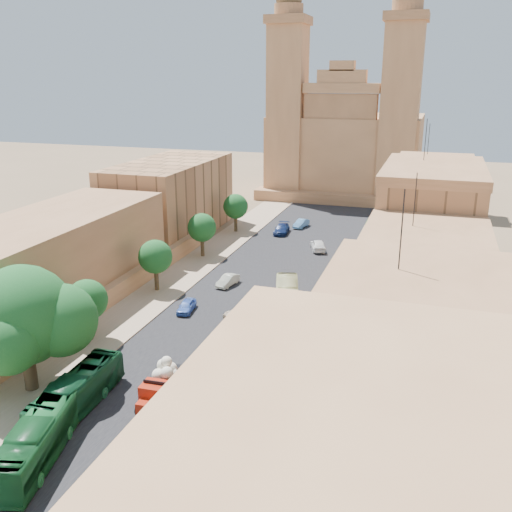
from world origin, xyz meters
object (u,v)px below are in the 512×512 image
Objects in this scene: church at (345,142)px; street_tree_c at (202,228)px; street_tree_b at (155,257)px; street_tree_a at (87,300)px; car_blue_b at (301,223)px; red_truck at (163,384)px; car_cream at (247,312)px; car_blue_a at (187,306)px; ficus_tree at (24,319)px; bus_green_south at (39,438)px; car_white_a at (228,280)px; car_white_b at (318,245)px; bus_green_north at (77,393)px; bus_cream_east at (287,298)px; pedestrian_c at (311,333)px; bus_red_east at (244,374)px; car_dkblue at (282,229)px; olive_pickup at (306,316)px; pedestrian_a at (321,375)px; street_tree_d at (236,207)px.

street_tree_c is (-10.00, -42.61, -5.97)m from church.
church is 55.84m from street_tree_b.
street_tree_a reaches higher than car_blue_b.
red_truck is 14.78m from car_cream.
street_tree_b is 7.33m from car_blue_a.
ficus_tree reaches higher than car_cream.
bus_green_south is at bearing -67.03° from street_tree_a.
car_white_a is 0.82× the size of car_white_b.
bus_green_north is 22.13m from bus_cream_east.
pedestrian_c is at bearing -33.25° from car_white_a.
bus_red_east is 3.35× the size of car_blue_a.
street_tree_c reaches higher than bus_green_north.
bus_green_north is 46.18m from car_dkblue.
church is at bearing 95.39° from car_white_a.
bus_red_east is at bearing -57.10° from car_white_a.
street_tree_c is 32.37m from red_truck.
car_dkblue is (-7.56, 25.87, -0.59)m from bus_cream_east.
bus_cream_east is at bearing -42.94° from street_tree_c.
bus_green_north is (-4.89, -2.63, -0.05)m from red_truck.
street_tree_b reaches higher than bus_red_east.
car_white_a is at bearing 143.62° from olive_pickup.
car_blue_b is (3.03, 33.12, 0.03)m from car_blue_a.
olive_pickup is 1.05× the size of car_dkblue.
church reaches higher than pedestrian_a.
church reaches higher than street_tree_b.
olive_pickup is 12.22m from bus_red_east.
pedestrian_c reaches higher than car_white_b.
street_tree_c is at bearing 96.53° from bus_green_north.
street_tree_c is 1.00× the size of street_tree_d.
ficus_tree is 2.05× the size of car_dkblue.
car_cream is at bearing 57.00° from ficus_tree.
car_blue_a is at bearing 52.24° from car_white_b.
church is 6.87× the size of street_tree_b.
car_blue_a is at bearing -84.69° from car_blue_b.
red_truck is 1.49× the size of car_blue_b.
car_cream is 2.66× the size of pedestrian_a.
car_blue_b is at bearing 30.90° from street_tree_d.
pedestrian_c is at bearing -60.33° from street_tree_d.
bus_red_east reaches higher than car_blue_a.
church reaches higher than bus_red_east.
red_truck reaches higher than bus_cream_east.
street_tree_a reaches higher than olive_pickup.
street_tree_c is at bearing 90.00° from street_tree_a.
car_white_b reaches higher than car_dkblue.
bus_green_north is 18.34m from car_cream.
street_tree_d reaches higher than bus_red_east.
bus_green_north is 0.85× the size of bus_red_east.
car_dkblue is at bearing 7.43° from street_tree_d.
bus_green_south reaches higher than pedestrian_c.
red_truck reaches higher than car_dkblue.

